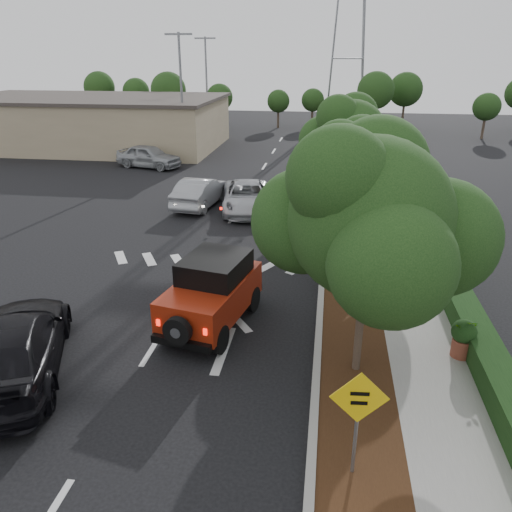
% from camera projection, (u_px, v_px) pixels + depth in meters
% --- Properties ---
extents(ground, '(120.00, 120.00, 0.00)m').
position_uv_depth(ground, '(155.00, 344.00, 14.17)').
color(ground, black).
rests_on(ground, ground).
extents(curb, '(0.20, 70.00, 0.15)m').
position_uv_depth(curb, '(325.00, 219.00, 24.50)').
color(curb, '#9E9B93').
rests_on(curb, ground).
extents(planting_strip, '(1.80, 70.00, 0.12)m').
position_uv_depth(planting_strip, '(346.00, 220.00, 24.38)').
color(planting_strip, black).
rests_on(planting_strip, ground).
extents(sidewalk, '(2.00, 70.00, 0.12)m').
position_uv_depth(sidewalk, '(386.00, 222.00, 24.12)').
color(sidewalk, gray).
rests_on(sidewalk, ground).
extents(hedge, '(0.80, 70.00, 0.80)m').
position_uv_depth(hedge, '(416.00, 217.00, 23.80)').
color(hedge, black).
rests_on(hedge, ground).
extents(commercial_building, '(22.00, 12.00, 4.00)m').
position_uv_depth(commercial_building, '(90.00, 123.00, 43.01)').
color(commercial_building, '#9C8C6C').
rests_on(commercial_building, ground).
extents(transmission_tower, '(7.00, 4.00, 28.00)m').
position_uv_depth(transmission_tower, '(343.00, 124.00, 57.29)').
color(transmission_tower, slate).
rests_on(transmission_tower, ground).
extents(street_tree_near, '(3.80, 3.80, 5.92)m').
position_uv_depth(street_tree_near, '(355.00, 372.00, 12.96)').
color(street_tree_near, '#153311').
rests_on(street_tree_near, ground).
extents(street_tree_mid, '(3.20, 3.20, 5.32)m').
position_uv_depth(street_tree_mid, '(349.00, 266.00, 19.37)').
color(street_tree_mid, '#153311').
rests_on(street_tree_mid, ground).
extents(street_tree_far, '(3.40, 3.40, 5.62)m').
position_uv_depth(street_tree_far, '(345.00, 215.00, 25.31)').
color(street_tree_far, '#153311').
rests_on(street_tree_far, ground).
extents(light_pole_a, '(2.00, 0.22, 9.00)m').
position_uv_depth(light_pole_a, '(185.00, 158.00, 38.84)').
color(light_pole_a, slate).
rests_on(light_pole_a, ground).
extents(light_pole_b, '(2.00, 0.22, 9.00)m').
position_uv_depth(light_pole_b, '(208.00, 134.00, 49.95)').
color(light_pole_b, slate).
rests_on(light_pole_b, ground).
extents(red_jeep, '(2.57, 4.34, 2.13)m').
position_uv_depth(red_jeep, '(214.00, 290.00, 14.94)').
color(red_jeep, black).
rests_on(red_jeep, ground).
extents(silver_suv_ahead, '(3.34, 5.63, 1.47)m').
position_uv_depth(silver_suv_ahead, '(247.00, 197.00, 25.82)').
color(silver_suv_ahead, '#ADAFB5').
rests_on(silver_suv_ahead, ground).
extents(black_suv_oncoming, '(4.34, 6.21, 1.67)m').
position_uv_depth(black_suv_oncoming, '(13.00, 346.00, 12.56)').
color(black_suv_oncoming, black).
rests_on(black_suv_oncoming, ground).
extents(silver_sedan_oncoming, '(2.18, 4.82, 1.53)m').
position_uv_depth(silver_sedan_oncoming, '(200.00, 192.00, 26.59)').
color(silver_sedan_oncoming, '#95979C').
rests_on(silver_sedan_oncoming, ground).
extents(parked_suv, '(5.07, 3.11, 1.61)m').
position_uv_depth(parked_suv, '(149.00, 156.00, 35.44)').
color(parked_suv, '#979B9E').
rests_on(parked_suv, ground).
extents(speed_hump_sign, '(1.09, 0.12, 2.32)m').
position_uv_depth(speed_hump_sign, '(358.00, 410.00, 9.16)').
color(speed_hump_sign, slate).
rests_on(speed_hump_sign, ground).
extents(terracotta_planter, '(0.66, 0.66, 1.14)m').
position_uv_depth(terracotta_planter, '(464.00, 335.00, 13.19)').
color(terracotta_planter, brown).
rests_on(terracotta_planter, ground).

